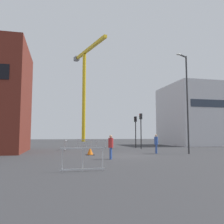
{
  "coord_description": "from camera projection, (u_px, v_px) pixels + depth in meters",
  "views": [
    {
      "loc": [
        -5.29,
        -18.76,
        1.64
      ],
      "look_at": [
        0.0,
        4.53,
        3.95
      ],
      "focal_mm": 38.43,
      "sensor_mm": 36.0,
      "label": 1
    }
  ],
  "objects": [
    {
      "name": "ground",
      "position": [
        124.0,
        156.0,
        19.22
      ],
      "size": [
        160.0,
        160.0,
        0.0
      ],
      "primitive_type": "plane",
      "color": "#333335"
    },
    {
      "name": "office_block",
      "position": [
        200.0,
        116.0,
        39.98
      ],
      "size": [
        11.26,
        10.35,
        9.8
      ],
      "color": "silver",
      "rests_on": "ground"
    },
    {
      "name": "construction_crane",
      "position": [
        85.0,
        80.0,
        62.1
      ],
      "size": [
        6.17,
        18.37,
        23.89
      ],
      "color": "gold",
      "rests_on": "ground"
    },
    {
      "name": "streetlamp_tall",
      "position": [
        186.0,
        97.0,
        21.45
      ],
      "size": [
        1.36,
        0.81,
        8.84
      ],
      "color": "#2D2D30",
      "rests_on": "ground"
    },
    {
      "name": "traffic_light_island",
      "position": [
        141.0,
        125.0,
        28.83
      ],
      "size": [
        0.38,
        0.26,
        4.24
      ],
      "color": "#232326",
      "rests_on": "ground"
    },
    {
      "name": "traffic_light_median",
      "position": [
        136.0,
        127.0,
        31.09
      ],
      "size": [
        0.37,
        0.37,
        4.06
      ],
      "color": "black",
      "rests_on": "ground"
    },
    {
      "name": "pedestrian_walking",
      "position": [
        111.0,
        145.0,
        16.41
      ],
      "size": [
        0.34,
        0.34,
        1.66
      ],
      "color": "#33519E",
      "rests_on": "ground"
    },
    {
      "name": "pedestrian_waiting",
      "position": [
        156.0,
        142.0,
        21.54
      ],
      "size": [
        0.34,
        0.34,
        1.7
      ],
      "color": "#33519E",
      "rests_on": "ground"
    },
    {
      "name": "safety_barrier_rear",
      "position": [
        66.0,
        145.0,
        26.51
      ],
      "size": [
        0.41,
        2.47,
        1.08
      ],
      "color": "#9EA0A5",
      "rests_on": "ground"
    },
    {
      "name": "safety_barrier_front",
      "position": [
        84.0,
        143.0,
        31.7
      ],
      "size": [
        2.02,
        0.19,
        1.08
      ],
      "color": "#B2B5BA",
      "rests_on": "ground"
    },
    {
      "name": "safety_barrier_mid_span",
      "position": [
        83.0,
        159.0,
        10.91
      ],
      "size": [
        2.05,
        0.13,
        1.08
      ],
      "color": "#B2B5BA",
      "rests_on": "ground"
    },
    {
      "name": "safety_barrier_right_run",
      "position": [
        96.0,
        144.0,
        29.12
      ],
      "size": [
        2.54,
        0.31,
        1.08
      ],
      "color": "#B2B5BA",
      "rests_on": "ground"
    },
    {
      "name": "traffic_cone_orange",
      "position": [
        90.0,
        151.0,
        19.89
      ],
      "size": [
        0.68,
        0.68,
        0.68
      ],
      "color": "black",
      "rests_on": "ground"
    }
  ]
}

